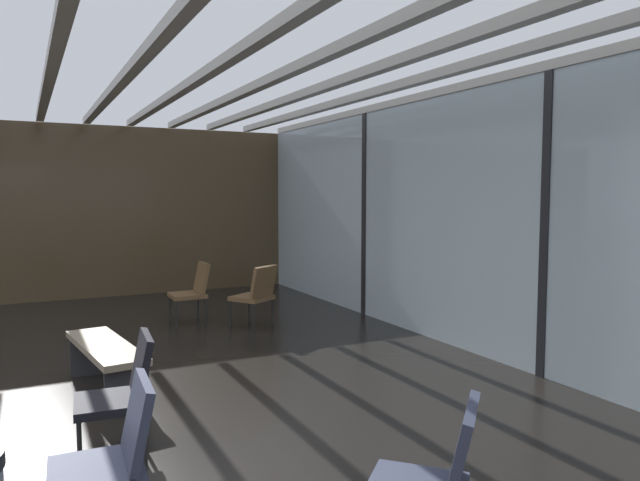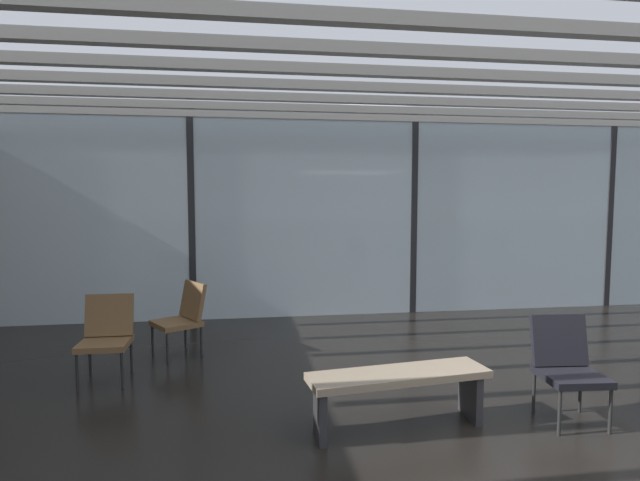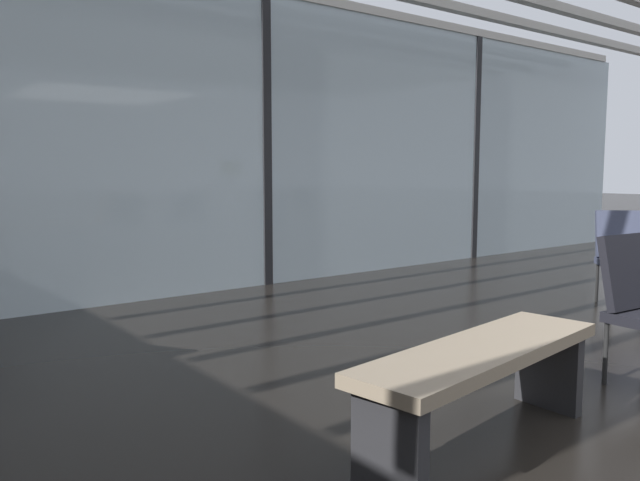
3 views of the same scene
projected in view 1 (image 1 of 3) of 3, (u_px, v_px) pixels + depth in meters
glass_curtain_wall at (548, 226)px, 5.91m from camera, size 14.00×0.08×3.08m
window_mullion_0 at (366, 215)px, 9.02m from camera, size 0.10×0.12×3.08m
window_mullion_1 at (548, 226)px, 5.91m from camera, size 0.10×0.12×3.08m
side_wall_left_panels at (93, 212)px, 10.47m from camera, size 0.10×11.20×3.08m
ceiling_slats at (231, 21)px, 4.29m from camera, size 13.72×6.72×0.10m
lounge_chair_1 at (113, 452)px, 3.14m from camera, size 0.51×0.55×0.87m
lounge_chair_2 at (257, 292)px, 8.24m from camera, size 0.70×0.68×0.87m
lounge_chair_3 at (434, 477)px, 2.86m from camera, size 0.71×0.71×0.87m
lounge_chair_5 at (123, 388)px, 4.17m from camera, size 0.52×0.56×0.87m
lounge_chair_6 at (193, 288)px, 8.53m from camera, size 0.48×0.53×0.87m
waiting_bench at (105, 355)px, 5.50m from camera, size 1.54×0.59×0.47m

